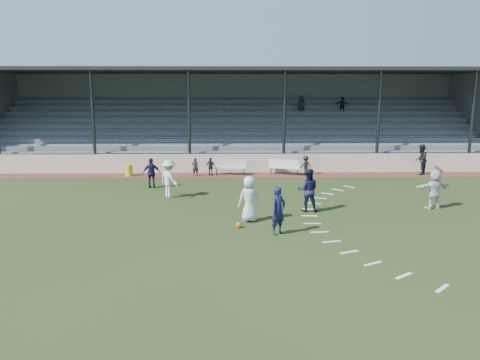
# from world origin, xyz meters

# --- Properties ---
(ground) EXTENTS (90.00, 90.00, 0.00)m
(ground) POSITION_xyz_m (0.00, 0.00, 0.00)
(ground) COLOR #253515
(ground) RESTS_ON ground
(cinder_track) EXTENTS (34.00, 2.00, 0.02)m
(cinder_track) POSITION_xyz_m (0.00, 10.50, 0.01)
(cinder_track) COLOR #552922
(cinder_track) RESTS_ON ground
(retaining_wall) EXTENTS (34.00, 0.18, 1.20)m
(retaining_wall) POSITION_xyz_m (0.00, 11.55, 0.60)
(retaining_wall) COLOR beige
(retaining_wall) RESTS_ON ground
(bench_left) EXTENTS (2.03, 0.66, 0.95)m
(bench_left) POSITION_xyz_m (-0.43, 10.77, 0.58)
(bench_left) COLOR beige
(bench_left) RESTS_ON cinder_track
(bench_right) EXTENTS (2.01, 1.13, 0.95)m
(bench_right) POSITION_xyz_m (2.93, 10.76, 0.58)
(bench_right) COLOR beige
(bench_right) RESTS_ON cinder_track
(trash_bin) EXTENTS (0.44, 0.44, 0.71)m
(trash_bin) POSITION_xyz_m (-6.65, 10.47, 0.38)
(trash_bin) COLOR yellow
(trash_bin) RESTS_ON cinder_track
(football) EXTENTS (0.23, 0.23, 0.23)m
(football) POSITION_xyz_m (-0.11, -0.51, 0.11)
(football) COLOR #F25F0E
(football) RESTS_ON ground
(player_white_lead) EXTENTS (1.06, 0.86, 1.87)m
(player_white_lead) POSITION_xyz_m (0.33, 0.40, 0.94)
(player_white_lead) COLOR silver
(player_white_lead) RESTS_ON ground
(player_navy_lead) EXTENTS (0.78, 0.76, 1.80)m
(player_navy_lead) POSITION_xyz_m (1.33, -1.34, 0.90)
(player_navy_lead) COLOR #15173B
(player_navy_lead) RESTS_ON ground
(player_navy_mid) EXTENTS (1.00, 0.82, 1.91)m
(player_navy_mid) POSITION_xyz_m (2.96, 1.93, 0.95)
(player_navy_mid) COLOR #15173B
(player_navy_mid) RESTS_ON ground
(player_white_wing) EXTENTS (1.34, 1.37, 1.88)m
(player_white_wing) POSITION_xyz_m (-3.45, 4.70, 0.94)
(player_white_wing) COLOR silver
(player_white_wing) RESTS_ON ground
(player_navy_wing) EXTENTS (0.98, 0.45, 1.63)m
(player_navy_wing) POSITION_xyz_m (-4.68, 6.99, 0.82)
(player_navy_wing) COLOR #15173B
(player_navy_wing) RESTS_ON ground
(player_white_back) EXTENTS (1.73, 0.84, 1.79)m
(player_white_back) POSITION_xyz_m (8.70, 2.30, 0.89)
(player_white_back) COLOR silver
(player_white_back) RESTS_ON ground
(official) EXTENTS (1.10, 1.16, 1.88)m
(official) POSITION_xyz_m (11.44, 10.55, 0.96)
(official) COLOR black
(official) RESTS_ON cinder_track
(sub_left_near) EXTENTS (0.42, 0.29, 1.11)m
(sub_left_near) POSITION_xyz_m (-2.57, 10.40, 0.57)
(sub_left_near) COLOR black
(sub_left_near) RESTS_ON cinder_track
(sub_left_far) EXTENTS (0.71, 0.49, 1.11)m
(sub_left_far) POSITION_xyz_m (-1.63, 10.48, 0.58)
(sub_left_far) COLOR black
(sub_left_far) RESTS_ON cinder_track
(sub_right) EXTENTS (0.88, 0.72, 1.18)m
(sub_right) POSITION_xyz_m (4.27, 10.66, 0.61)
(sub_right) COLOR black
(sub_right) RESTS_ON cinder_track
(grandstand) EXTENTS (34.60, 9.00, 6.61)m
(grandstand) POSITION_xyz_m (0.00, 16.26, 2.20)
(grandstand) COLOR slate
(grandstand) RESTS_ON ground
(penalty_arc) EXTENTS (3.89, 14.63, 0.01)m
(penalty_arc) POSITION_xyz_m (4.12, 0.00, 0.01)
(penalty_arc) COLOR white
(penalty_arc) RESTS_ON ground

